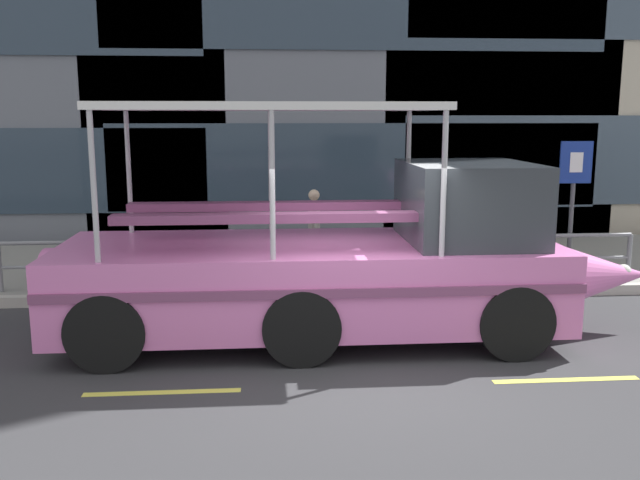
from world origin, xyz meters
name	(u,v)px	position (x,y,z in m)	size (l,w,h in m)	color
ground_plane	(361,364)	(0.00, 0.00, 0.00)	(120.00, 120.00, 0.00)	#333335
sidewalk	(324,264)	(0.00, 5.60, 0.09)	(32.00, 4.80, 0.18)	gray
curb_edge	(336,295)	(0.00, 3.11, 0.09)	(32.00, 0.18, 0.18)	#B2ADA3
lane_centreline	(369,386)	(0.00, -0.71, 0.00)	(25.80, 0.12, 0.01)	#DBD64C
curb_guardrail	(325,253)	(-0.15, 3.45, 0.76)	(11.19, 0.09, 0.87)	gray
parking_sign	(574,185)	(4.44, 3.82, 1.88)	(0.60, 0.12, 2.50)	#4C4F54
duck_tour_boat	(345,264)	(-0.07, 1.18, 1.06)	(8.67, 2.54, 3.31)	pink
pedestrian_near_bow	(483,219)	(3.02, 4.57, 1.16)	(0.22, 0.47, 1.63)	#47423D
pedestrian_mid_left	(314,222)	(-0.26, 4.66, 1.13)	(0.21, 0.45, 1.57)	#47423D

